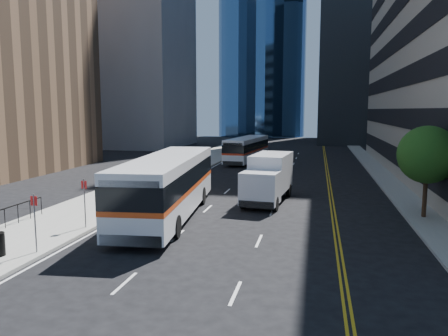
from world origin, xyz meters
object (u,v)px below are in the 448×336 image
at_px(bus_front, 168,184).
at_px(box_truck, 268,177).
at_px(bus_rear, 247,149).
at_px(street_tree, 427,155).

relative_size(bus_front, box_truck, 2.03).
xyz_separation_m(bus_front, bus_rear, (0.22, 27.00, -0.32)).
bearing_deg(box_truck, street_tree, -11.44).
relative_size(street_tree, bus_rear, 0.45).
height_order(bus_front, box_truck, bus_front).
bearing_deg(bus_front, box_truck, 40.59).
height_order(street_tree, bus_rear, street_tree).
distance_m(bus_front, box_truck, 7.38).
relative_size(bus_rear, box_truck, 1.69).
xyz_separation_m(street_tree, bus_front, (-14.17, -2.48, -1.74)).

